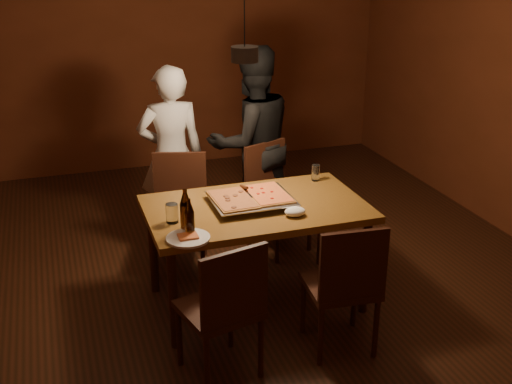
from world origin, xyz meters
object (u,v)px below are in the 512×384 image
object	(u,v)px
diner_dark	(252,143)
diner_white	(171,155)
pendant_lamp	(245,53)
chair_far_right	(273,187)
beer_bottle_a	(189,217)
beer_bottle_b	(186,210)
chair_near_left	(225,300)
chair_far_left	(180,200)
chair_near_right	(346,277)
pizza_tray	(251,201)
plate_slice	(188,238)
dining_table	(256,215)

from	to	relation	value
diner_dark	diner_white	bearing A→B (deg)	-15.69
diner_white	pendant_lamp	distance (m)	1.48
chair_far_right	beer_bottle_a	xyz separation A→B (m)	(-0.95, -1.12, 0.33)
beer_bottle_b	diner_dark	distance (m)	1.64
diner_white	diner_dark	bearing A→B (deg)	174.36
chair_near_left	diner_white	bearing A→B (deg)	73.43
chair_near_left	beer_bottle_a	distance (m)	0.58
chair_far_right	beer_bottle_b	xyz separation A→B (m)	(-0.95, -1.04, 0.35)
chair_far_left	pendant_lamp	bearing A→B (deg)	137.80
chair_near_right	diner_dark	bearing A→B (deg)	94.25
diner_white	pendant_lamp	size ratio (longest dim) A/B	1.38
chair_near_right	beer_bottle_b	bearing A→B (deg)	153.56
beer_bottle_a	pendant_lamp	world-z (taller)	pendant_lamp
chair_near_right	beer_bottle_a	xyz separation A→B (m)	(-0.86, 0.45, 0.33)
chair_far_left	pizza_tray	xyz separation A→B (m)	(0.35, -0.75, 0.24)
chair_far_right	plate_slice	distance (m)	1.55
chair_far_right	diner_dark	distance (m)	0.45
chair_far_left	beer_bottle_b	xyz separation A→B (m)	(-0.16, -1.01, 0.35)
dining_table	beer_bottle_b	xyz separation A→B (m)	(-0.54, -0.23, 0.21)
beer_bottle_a	pendant_lamp	bearing A→B (deg)	44.06
diner_dark	pendant_lamp	bearing A→B (deg)	60.70
chair_near_right	plate_slice	world-z (taller)	chair_near_right
dining_table	pendant_lamp	size ratio (longest dim) A/B	1.36
chair_far_left	beer_bottle_a	bearing A→B (deg)	97.85
beer_bottle_a	diner_white	xyz separation A→B (m)	(0.19, 1.54, -0.11)
beer_bottle_b	pendant_lamp	world-z (taller)	pendant_lamp
beer_bottle_b	plate_slice	bearing A→B (deg)	-98.57
chair_far_left	diner_dark	bearing A→B (deg)	-136.47
beer_bottle_a	chair_far_left	bearing A→B (deg)	81.73
chair_near_left	beer_bottle_a	size ratio (longest dim) A/B	2.13
beer_bottle_a	plate_slice	bearing A→B (deg)	-112.92
diner_dark	chair_near_right	bearing A→B (deg)	80.64
diner_dark	chair_far_left	bearing A→B (deg)	18.63
chair_near_right	beer_bottle_b	size ratio (longest dim) A/B	1.79
chair_near_right	beer_bottle_b	distance (m)	1.07
diner_dark	chair_far_right	bearing A→B (deg)	93.12
chair_far_right	beer_bottle_a	bearing A→B (deg)	28.55
chair_far_left	chair_far_right	distance (m)	0.79
dining_table	pizza_tray	world-z (taller)	pizza_tray
beer_bottle_b	pizza_tray	bearing A→B (deg)	27.04
diner_white	pendant_lamp	xyz separation A→B (m)	(0.33, -1.04, 1.00)
dining_table	diner_dark	world-z (taller)	diner_dark
chair_far_left	beer_bottle_a	size ratio (longest dim) A/B	2.19
chair_far_right	plate_slice	size ratio (longest dim) A/B	2.01
chair_near_right	pizza_tray	bearing A→B (deg)	118.65
beer_bottle_a	beer_bottle_b	size ratio (longest dim) A/B	0.87
chair_far_left	dining_table	bearing A→B (deg)	131.90
beer_bottle_b	chair_near_left	bearing A→B (deg)	-80.10
chair_far_left	diner_dark	distance (m)	0.86
chair_far_right	beer_bottle_b	distance (m)	1.46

